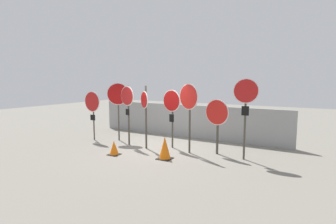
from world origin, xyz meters
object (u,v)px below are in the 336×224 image
Objects in this scene: stop_sign_0 at (92,105)px; stop_sign_4 at (172,106)px; stop_sign_6 at (217,117)px; traffic_cone_1 at (114,148)px; stop_sign_1 at (118,98)px; traffic_cone_0 at (165,148)px; stop_sign_7 at (246,101)px; stop_sign_3 at (145,107)px; stop_sign_2 at (128,102)px; stop_sign_5 at (189,103)px.

stop_sign_4 is at bearing 10.15° from stop_sign_0.
traffic_cone_1 is at bearing -137.45° from stop_sign_6.
traffic_cone_0 is (3.17, -1.34, -1.52)m from stop_sign_1.
stop_sign_6 is 2.59× the size of traffic_cone_0.
stop_sign_4 is (2.65, 0.06, -0.23)m from stop_sign_1.
stop_sign_4 is at bearing 110.40° from traffic_cone_0.
stop_sign_6 is at bearing -31.81° from stop_sign_1.
stop_sign_7 is (1.03, -0.19, 0.61)m from stop_sign_6.
stop_sign_7 is at bearing 5.23° from stop_sign_0.
stop_sign_3 is at bearing -155.29° from stop_sign_6.
stop_sign_3 is at bearing 69.75° from traffic_cone_1.
traffic_cone_1 is (-0.47, -1.27, -1.37)m from stop_sign_3.
stop_sign_2 is 2.82m from traffic_cone_0.
stop_sign_2 is 0.95m from stop_sign_3.
stop_sign_3 is 3.74m from stop_sign_7.
stop_sign_2 is 3.66m from stop_sign_6.
stop_sign_0 is 2.87m from stop_sign_3.
stop_sign_5 is 1.85m from traffic_cone_0.
stop_sign_0 is at bearing 150.99° from traffic_cone_1.
stop_sign_7 is at bearing 27.11° from stop_sign_5.
stop_sign_2 is 1.06× the size of stop_sign_4.
stop_sign_0 is 1.95m from stop_sign_2.
stop_sign_6 is at bearing 21.80° from stop_sign_2.
traffic_cone_0 is at bearing 3.96° from stop_sign_3.
stop_sign_0 is at bearing -162.87° from stop_sign_6.
stop_sign_1 is 1.04× the size of stop_sign_2.
traffic_cone_0 is (0.52, -1.39, -1.29)m from stop_sign_4.
stop_sign_0 is 0.86× the size of stop_sign_5.
stop_sign_3 reaches higher than stop_sign_0.
traffic_cone_0 is at bearing -58.50° from stop_sign_4.
stop_sign_2 is (0.88, -0.44, -0.14)m from stop_sign_1.
traffic_cone_0 is at bearing -162.79° from stop_sign_7.
traffic_cone_1 is (-3.14, -1.92, -1.12)m from stop_sign_6.
stop_sign_7 reaches higher than stop_sign_4.
stop_sign_4 is 0.84× the size of stop_sign_7.
stop_sign_0 is 3.05m from traffic_cone_1.
stop_sign_5 is at bearing 175.00° from stop_sign_7.
stop_sign_7 is 3.10m from traffic_cone_0.
stop_sign_0 is at bearing 171.91° from stop_sign_1.
stop_sign_5 is (0.90, -0.35, 0.19)m from stop_sign_4.
traffic_cone_0 is at bearing 14.99° from traffic_cone_1.
stop_sign_1 is at bearing 168.24° from stop_sign_7.
stop_sign_4 is at bearing 29.03° from stop_sign_2.
stop_sign_2 is at bearing -160.41° from stop_sign_6.
stop_sign_2 is 1.84m from stop_sign_4.
stop_sign_1 reaches higher than stop_sign_5.
traffic_cone_0 is (4.23, -0.84, -1.21)m from stop_sign_0.
stop_sign_5 is 1.27× the size of stop_sign_6.
stop_sign_6 is (3.60, 0.54, -0.39)m from stop_sign_2.
stop_sign_1 is 1.28× the size of stop_sign_6.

